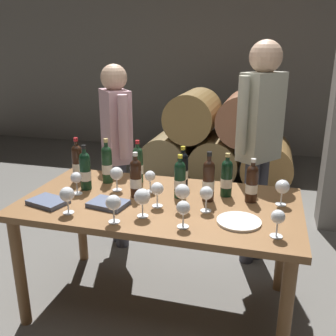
# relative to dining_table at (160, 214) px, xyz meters

# --- Properties ---
(ground_plane) EXTENTS (14.00, 14.00, 0.00)m
(ground_plane) POSITION_rel_dining_table_xyz_m (0.00, 0.00, -0.67)
(ground_plane) COLOR #66635E
(cellar_back_wall) EXTENTS (10.00, 0.24, 2.80)m
(cellar_back_wall) POSITION_rel_dining_table_xyz_m (0.00, 4.20, 0.73)
(cellar_back_wall) COLOR gray
(cellar_back_wall) RESTS_ON ground_plane
(barrel_stack) EXTENTS (1.86, 0.90, 1.15)m
(barrel_stack) POSITION_rel_dining_table_xyz_m (0.00, 2.60, -0.15)
(barrel_stack) COLOR olive
(barrel_stack) RESTS_ON ground_plane
(dining_table) EXTENTS (1.70, 0.90, 0.76)m
(dining_table) POSITION_rel_dining_table_xyz_m (0.00, 0.00, 0.00)
(dining_table) COLOR brown
(dining_table) RESTS_ON ground_plane
(wine_bottle_0) EXTENTS (0.07, 0.07, 0.30)m
(wine_bottle_0) POSITION_rel_dining_table_xyz_m (-0.24, 0.29, 0.22)
(wine_bottle_0) COLOR #19381E
(wine_bottle_0) RESTS_ON dining_table
(wine_bottle_1) EXTENTS (0.07, 0.07, 0.30)m
(wine_bottle_1) POSITION_rel_dining_table_xyz_m (-0.53, 0.07, 0.22)
(wine_bottle_1) COLOR black
(wine_bottle_1) RESTS_ON dining_table
(wine_bottle_2) EXTENTS (0.07, 0.07, 0.31)m
(wine_bottle_2) POSITION_rel_dining_table_xyz_m (0.29, 0.09, 0.22)
(wine_bottle_2) COLOR black
(wine_bottle_2) RESTS_ON dining_table
(wine_bottle_3) EXTENTS (0.07, 0.07, 0.28)m
(wine_bottle_3) POSITION_rel_dining_table_xyz_m (0.08, 0.28, 0.21)
(wine_bottle_3) COLOR black
(wine_bottle_3) RESTS_ON dining_table
(wine_bottle_4) EXTENTS (0.07, 0.07, 0.28)m
(wine_bottle_4) POSITION_rel_dining_table_xyz_m (0.11, 0.09, 0.21)
(wine_bottle_4) COLOR black
(wine_bottle_4) RESTS_ON dining_table
(wine_bottle_5) EXTENTS (0.07, 0.07, 0.31)m
(wine_bottle_5) POSITION_rel_dining_table_xyz_m (-0.44, 0.22, 0.23)
(wine_bottle_5) COLOR #19381E
(wine_bottle_5) RESTS_ON dining_table
(wine_bottle_6) EXTENTS (0.07, 0.07, 0.28)m
(wine_bottle_6) POSITION_rel_dining_table_xyz_m (0.38, 0.19, 0.21)
(wine_bottle_6) COLOR black
(wine_bottle_6) RESTS_ON dining_table
(wine_bottle_7) EXTENTS (0.07, 0.07, 0.29)m
(wine_bottle_7) POSITION_rel_dining_table_xyz_m (-0.16, 0.03, 0.22)
(wine_bottle_7) COLOR black
(wine_bottle_7) RESTS_ON dining_table
(wine_bottle_8) EXTENTS (0.07, 0.07, 0.27)m
(wine_bottle_8) POSITION_rel_dining_table_xyz_m (0.54, 0.14, 0.21)
(wine_bottle_8) COLOR black
(wine_bottle_8) RESTS_ON dining_table
(wine_bottle_9) EXTENTS (0.07, 0.07, 0.31)m
(wine_bottle_9) POSITION_rel_dining_table_xyz_m (-0.66, 0.20, 0.23)
(wine_bottle_9) COLOR black
(wine_bottle_9) RESTS_ON dining_table
(wine_glass_0) EXTENTS (0.09, 0.09, 0.16)m
(wine_glass_0) POSITION_rel_dining_table_xyz_m (0.17, -0.10, 0.20)
(wine_glass_0) COLOR white
(wine_glass_0) RESTS_ON dining_table
(wine_glass_1) EXTENTS (0.09, 0.09, 0.16)m
(wine_glass_1) POSITION_rel_dining_table_xyz_m (-0.32, 0.10, 0.20)
(wine_glass_1) COLOR white
(wine_glass_1) RESTS_ON dining_table
(wine_glass_2) EXTENTS (0.08, 0.08, 0.15)m
(wine_glass_2) POSITION_rel_dining_table_xyz_m (0.01, -0.08, 0.20)
(wine_glass_2) COLOR white
(wine_glass_2) RESTS_ON dining_table
(wine_glass_3) EXTENTS (0.07, 0.07, 0.14)m
(wine_glass_3) POSITION_rel_dining_table_xyz_m (-0.10, 0.13, 0.19)
(wine_glass_3) COLOR white
(wine_glass_3) RESTS_ON dining_table
(wine_glass_4) EXTENTS (0.08, 0.08, 0.15)m
(wine_glass_4) POSITION_rel_dining_table_xyz_m (0.30, -0.08, 0.20)
(wine_glass_4) COLOR white
(wine_glass_4) RESTS_ON dining_table
(wine_glass_5) EXTENTS (0.08, 0.08, 0.16)m
(wine_glass_5) POSITION_rel_dining_table_xyz_m (0.72, 0.13, 0.20)
(wine_glass_5) COLOR white
(wine_glass_5) RESTS_ON dining_table
(wine_glass_6) EXTENTS (0.07, 0.07, 0.15)m
(wine_glass_6) POSITION_rel_dining_table_xyz_m (-0.54, -0.03, 0.20)
(wine_glass_6) COLOR white
(wine_glass_6) RESTS_ON dining_table
(wine_glass_7) EXTENTS (0.09, 0.09, 0.16)m
(wine_glass_7) POSITION_rel_dining_table_xyz_m (-0.03, -0.24, 0.21)
(wine_glass_7) COLOR white
(wine_glass_7) RESTS_ON dining_table
(wine_glass_8) EXTENTS (0.08, 0.08, 0.16)m
(wine_glass_8) POSITION_rel_dining_table_xyz_m (-0.15, -0.35, 0.20)
(wine_glass_8) COLOR white
(wine_glass_8) RESTS_ON dining_table
(wine_glass_9) EXTENTS (0.08, 0.08, 0.16)m
(wine_glass_9) POSITION_rel_dining_table_xyz_m (-0.45, -0.31, 0.20)
(wine_glass_9) COLOR white
(wine_glass_9) RESTS_ON dining_table
(wine_glass_10) EXTENTS (0.07, 0.07, 0.15)m
(wine_glass_10) POSITION_rel_dining_table_xyz_m (0.22, -0.31, 0.20)
(wine_glass_10) COLOR white
(wine_glass_10) RESTS_ON dining_table
(wine_glass_11) EXTENTS (0.07, 0.07, 0.14)m
(wine_glass_11) POSITION_rel_dining_table_xyz_m (0.69, -0.29, 0.19)
(wine_glass_11) COLOR white
(wine_glass_11) RESTS_ON dining_table
(tasting_notebook) EXTENTS (0.25, 0.21, 0.03)m
(tasting_notebook) POSITION_rel_dining_table_xyz_m (-0.63, -0.22, 0.11)
(tasting_notebook) COLOR #4C5670
(tasting_notebook) RESTS_ON dining_table
(leather_ledger) EXTENTS (0.24, 0.19, 0.03)m
(leather_ledger) POSITION_rel_dining_table_xyz_m (-0.27, -0.16, 0.11)
(leather_ledger) COLOR #4C5670
(leather_ledger) RESTS_ON dining_table
(serving_plate) EXTENTS (0.24, 0.24, 0.01)m
(serving_plate) POSITION_rel_dining_table_xyz_m (0.50, -0.18, 0.10)
(serving_plate) COLOR white
(serving_plate) RESTS_ON dining_table
(sommelier_presenting) EXTENTS (0.34, 0.41, 1.72)m
(sommelier_presenting) POSITION_rel_dining_table_xyz_m (0.55, 0.75, 0.37)
(sommelier_presenting) COLOR #383842
(sommelier_presenting) RESTS_ON ground_plane
(taster_seated_left) EXTENTS (0.34, 0.40, 1.54)m
(taster_seated_left) POSITION_rel_dining_table_xyz_m (-0.58, 0.72, 0.25)
(taster_seated_left) COLOR #383842
(taster_seated_left) RESTS_ON ground_plane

